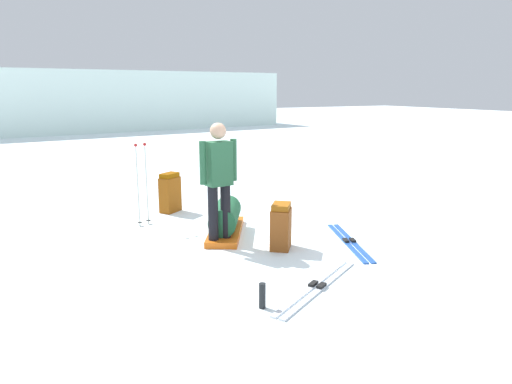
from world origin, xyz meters
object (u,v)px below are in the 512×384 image
object	(u,v)px
ski_pair_far	(349,242)
gear_sled	(225,220)
ski_poles_planted_near	(142,180)
skier_standing	(219,178)
ski_pair_near	(317,286)
backpack_bright	(281,227)
backpack_large_dark	(170,193)
thermos_bottle	(262,296)

from	to	relation	value
ski_pair_far	gear_sled	bearing A→B (deg)	139.23
ski_pair_far	ski_poles_planted_near	size ratio (longest dim) A/B	1.25
skier_standing	ski_pair_near	xyz separation A→B (m)	(0.35, -1.86, -0.94)
ski_pair_far	gear_sled	distance (m)	1.84
backpack_bright	backpack_large_dark	bearing A→B (deg)	105.12
backpack_bright	ski_poles_planted_near	xyz separation A→B (m)	(-1.35, 2.00, 0.42)
backpack_bright	ski_poles_planted_near	bearing A→B (deg)	123.95
ski_pair_near	gear_sled	world-z (taller)	gear_sled
gear_sled	ski_poles_planted_near	bearing A→B (deg)	131.97
ski_poles_planted_near	backpack_bright	bearing A→B (deg)	-56.05
skier_standing	ski_poles_planted_near	size ratio (longest dim) A/B	1.29
backpack_large_dark	ski_poles_planted_near	xyz separation A→B (m)	(-0.64, -0.61, 0.39)
ski_poles_planted_near	gear_sled	size ratio (longest dim) A/B	0.93
skier_standing	backpack_large_dark	distance (m)	2.16
skier_standing	ski_pair_near	bearing A→B (deg)	-79.38
skier_standing	backpack_bright	world-z (taller)	skier_standing
ski_poles_planted_near	gear_sled	bearing A→B (deg)	-48.03
skier_standing	backpack_bright	distance (m)	1.08
ski_pair_far	ski_poles_planted_near	bearing A→B (deg)	136.05
backpack_bright	gear_sled	xyz separation A→B (m)	(-0.40, 0.94, -0.08)
gear_sled	backpack_bright	bearing A→B (deg)	-67.21
backpack_large_dark	gear_sled	size ratio (longest dim) A/B	0.49
ski_pair_near	thermos_bottle	bearing A→B (deg)	-169.50
backpack_bright	thermos_bottle	world-z (taller)	backpack_bright
ski_pair_near	backpack_bright	distance (m)	1.38
ski_pair_near	backpack_large_dark	bearing A→B (deg)	95.60
ski_pair_near	ski_poles_planted_near	distance (m)	3.54
ski_pair_near	ski_pair_far	world-z (taller)	same
backpack_bright	gear_sled	bearing A→B (deg)	112.79
ski_pair_near	backpack_bright	xyz separation A→B (m)	(0.32, 1.31, 0.30)
backpack_large_dark	ski_poles_planted_near	world-z (taller)	ski_poles_planted_near
ski_poles_planted_near	thermos_bottle	size ratio (longest dim) A/B	5.07
ski_pair_near	gear_sled	distance (m)	2.27
ski_pair_near	backpack_large_dark	xyz separation A→B (m)	(-0.38, 3.93, 0.33)
ski_poles_planted_near	skier_standing	bearing A→B (deg)	-65.07
skier_standing	ski_poles_planted_near	world-z (taller)	skier_standing
skier_standing	backpack_large_dark	size ratio (longest dim) A/B	2.44
ski_poles_planted_near	gear_sled	world-z (taller)	ski_poles_planted_near
skier_standing	gear_sled	bearing A→B (deg)	55.87
ski_pair_near	ski_poles_planted_near	bearing A→B (deg)	107.20
backpack_large_dark	thermos_bottle	distance (m)	4.09
skier_standing	gear_sled	xyz separation A→B (m)	(0.27, 0.40, -0.73)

